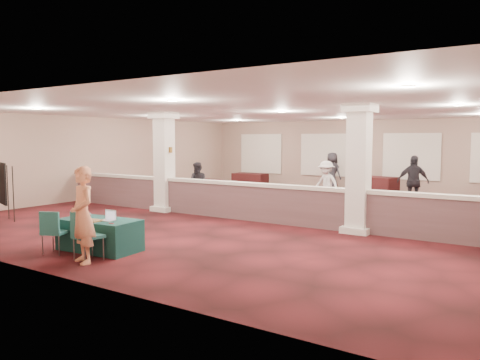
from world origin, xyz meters
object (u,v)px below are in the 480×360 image
Objects in this scene: conf_chair_main at (84,232)px; attendee_c at (413,182)px; far_table_front_center at (353,205)px; near_table at (100,235)px; attendee_d at (332,172)px; far_table_front_right at (472,218)px; easel_board at (2,184)px; far_table_front_left at (211,188)px; woman at (83,215)px; conf_chair_side at (53,229)px; attendee_b at (326,183)px; far_table_back_center at (373,186)px; far_table_back_left at (250,180)px; attendee_a at (198,184)px.

attendee_c reaches higher than conf_chair_main.
attendee_c is (1.11, 2.70, 0.56)m from far_table_front_center.
attendee_d reaches higher than near_table.
near_table is 9.13m from far_table_front_right.
conf_chair_main is 0.57× the size of easel_board.
near_table is at bearing 129.19° from conf_chair_main.
far_table_front_left is 5.71m from attendee_d.
woman is 8.46m from far_table_front_center.
conf_chair_side is (-0.98, 0.01, -0.04)m from conf_chair_main.
attendee_b is 4.83m from attendee_d.
conf_chair_main reaches higher than far_table_front_left.
attendee_c is at bearing 79.34° from conf_chair_main.
easel_board is 0.87× the size of far_table_back_center.
far_table_front_left is (1.46, 7.92, -0.73)m from easel_board.
easel_board is at bearing -161.30° from attendee_c.
far_table_back_left is 6.08m from far_table_back_center.
conf_chair_main is 10.36m from far_table_front_left.
attendee_c is (2.28, -2.86, 0.51)m from far_table_back_center.
attendee_d reaches higher than attendee_b.
far_table_back_left is at bearing 117.14° from conf_chair_main.
far_table_back_left is at bearing 83.33° from conf_chair_side.
conf_chair_main is 14.11m from attendee_d.
attendee_a reaches higher than far_table_back_left.
woman is 9.43m from far_table_front_right.
conf_chair_main is 9.40m from far_table_front_right.
conf_chair_main is 0.63× the size of attendee_a.
attendee_d is at bearing 117.78° from far_table_front_center.
far_table_front_right is (5.72, 7.48, -0.59)m from woman.
conf_chair_side is 14.08m from attendee_d.
conf_chair_side is 0.50× the size of attendee_c.
far_table_front_right is at bearing -11.90° from attendee_a.
woman is 9.67m from attendee_b.
far_table_front_right is 4.07m from attendee_c.
far_table_front_right is 0.97× the size of far_table_back_left.
attendee_a reaches higher than conf_chair_side.
easel_board is 13.41m from attendee_d.
far_table_back_left is at bearing 149.73° from far_table_front_right.
far_table_front_left is at bearing 108.18° from near_table.
far_table_back_center is 2.14m from attendee_d.
conf_chair_main is 0.53× the size of attendee_c.
far_table_front_right is 8.83m from attendee_a.
near_table is at bearing -111.69° from far_table_front_center.
attendee_b is at bearing 102.52° from woman.
woman reaches higher than attendee_b.
near_table is at bearing -83.40° from attendee_b.
conf_chair_main reaches higher than far_table_front_right.
near_table is 8.91m from attendee_b.
far_table_front_left is (-3.15, 9.49, -0.19)m from conf_chair_side.
near_table is at bearing -97.66° from far_table_back_center.
attendee_c reaches higher than attendee_b.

